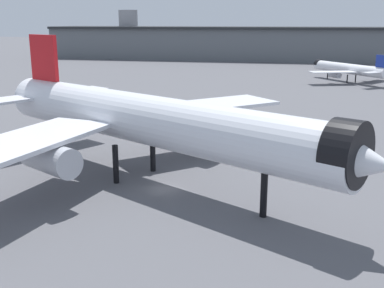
{
  "coord_description": "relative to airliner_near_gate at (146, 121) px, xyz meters",
  "views": [
    {
      "loc": [
        19.14,
        -50.23,
        19.76
      ],
      "look_at": [
        3.79,
        -0.71,
        6.1
      ],
      "focal_mm": 44.08,
      "sensor_mm": 36.0,
      "label": 1
    }
  ],
  "objects": [
    {
      "name": "service_truck_front",
      "position": [
        -18.63,
        31.49,
        -6.21
      ],
      "size": [
        3.22,
        5.77,
        3.0
      ],
      "rotation": [
        0.0,
        0.0,
        4.57
      ],
      "color": "black",
      "rests_on": "ground"
    },
    {
      "name": "airliner_near_gate",
      "position": [
        0.0,
        0.0,
        0.0
      ],
      "size": [
        57.48,
        51.34,
        17.69
      ],
      "rotation": [
        0.0,
        0.0,
        -0.42
      ],
      "color": "silver",
      "rests_on": "ground"
    },
    {
      "name": "airliner_far_taxiway",
      "position": [
        25.45,
        110.96,
        -3.55
      ],
      "size": [
        27.97,
        30.2,
        9.64
      ],
      "rotation": [
        0.0,
        0.0,
        2.29
      ],
      "color": "white",
      "rests_on": "ground"
    },
    {
      "name": "terminal_building",
      "position": [
        -19.3,
        190.88,
        0.62
      ],
      "size": [
        219.61,
        49.14,
        24.98
      ],
      "rotation": [
        0.0,
        0.0,
        0.09
      ],
      "color": "slate",
      "rests_on": "ground"
    },
    {
      "name": "ground",
      "position": [
        3.03,
        -2.32,
        -7.8
      ],
      "size": [
        900.0,
        900.0,
        0.0
      ],
      "primitive_type": "plane",
      "color": "#56565B"
    }
  ]
}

